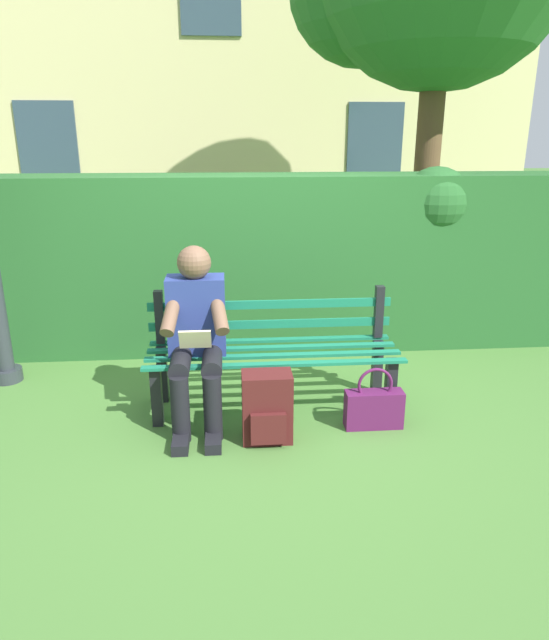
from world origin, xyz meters
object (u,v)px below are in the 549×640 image
handbag (374,407)px  backpack (267,408)px  person_seated (196,332)px  park_bench (273,351)px

handbag → backpack: bearing=8.5°
person_seated → handbag: bearing=168.9°
person_seated → handbag: size_ratio=2.79×
backpack → park_bench: bearing=-98.5°
person_seated → backpack: bearing=143.0°
park_bench → handbag: park_bench is taller
park_bench → backpack: (0.07, 0.49, -0.19)m
park_bench → handbag: size_ratio=4.12×
backpack → handbag: bearing=-171.5°
park_bench → backpack: 0.53m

